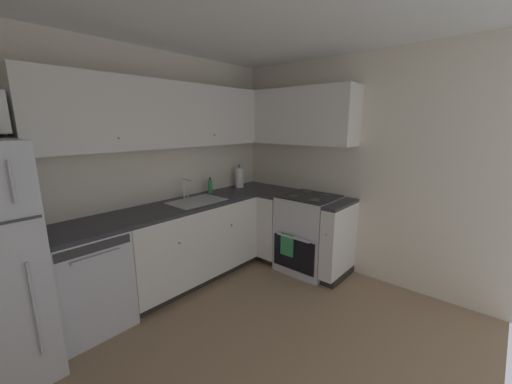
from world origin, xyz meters
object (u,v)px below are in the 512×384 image
object	(u,v)px
soap_bottle	(210,186)
oven_range	(309,233)
paper_towel_roll	(239,178)
dishwasher	(86,280)

from	to	relation	value
soap_bottle	oven_range	bearing A→B (deg)	-58.17
soap_bottle	paper_towel_roll	size ratio (longest dim) A/B	0.62
dishwasher	oven_range	size ratio (longest dim) A/B	0.83
oven_range	paper_towel_roll	bearing A→B (deg)	98.17
paper_towel_roll	soap_bottle	bearing A→B (deg)	177.71
dishwasher	paper_towel_roll	bearing A→B (deg)	4.44
soap_bottle	dishwasher	bearing A→B (deg)	-173.43
oven_range	paper_towel_roll	world-z (taller)	paper_towel_roll
soap_bottle	paper_towel_roll	distance (m)	0.50
dishwasher	soap_bottle	xyz separation A→B (m)	(1.57, 0.18, 0.56)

